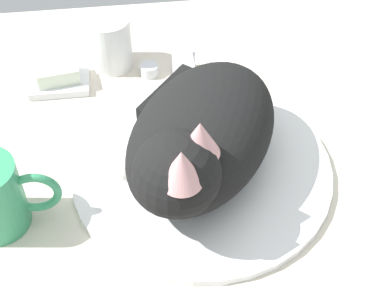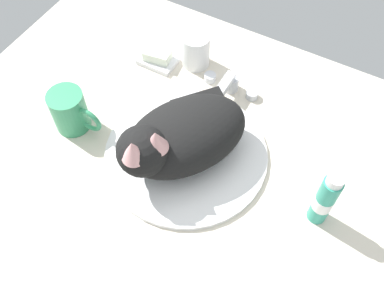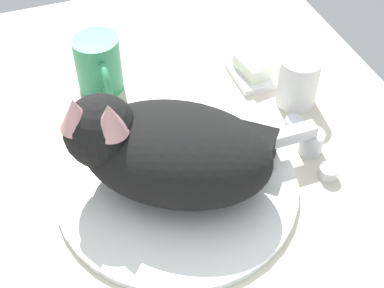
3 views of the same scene
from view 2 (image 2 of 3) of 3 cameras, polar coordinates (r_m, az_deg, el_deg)
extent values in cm
cube|color=beige|center=(94.16, -0.75, -1.92)|extent=(110.00, 82.50, 3.00)
cylinder|color=white|center=(92.44, -0.77, -1.26)|extent=(34.09, 34.09, 1.06)
cylinder|color=silver|center=(102.97, 5.06, 7.85)|extent=(3.60, 3.60, 3.74)
cube|color=silver|center=(98.16, 4.06, 7.32)|extent=(2.00, 8.68, 2.00)
cylinder|color=silver|center=(105.15, 2.35, 8.59)|extent=(2.80, 2.80, 1.80)
cylinder|color=silver|center=(102.51, 7.75, 6.35)|extent=(2.80, 2.80, 1.80)
ellipsoid|color=black|center=(86.97, -0.82, 1.09)|extent=(27.60, 30.62, 12.12)
sphere|color=black|center=(81.47, -6.43, -0.91)|extent=(13.64, 13.64, 9.90)
ellipsoid|color=white|center=(83.34, -5.09, -1.04)|extent=(8.02, 8.34, 5.44)
cone|color=#DB9E9E|center=(77.48, -4.69, 0.51)|extent=(6.14, 6.14, 4.45)
cone|color=#DB9E9E|center=(76.70, -7.66, -0.82)|extent=(6.14, 6.14, 4.45)
cube|color=black|center=(95.84, 0.84, 4.68)|extent=(10.93, 11.75, 4.78)
ellipsoid|color=white|center=(93.25, -5.53, 2.03)|extent=(6.02, 6.66, 4.30)
cylinder|color=#389966|center=(97.16, -15.58, 4.18)|extent=(7.57, 7.57, 9.69)
torus|color=#389966|center=(94.65, -13.25, 3.08)|extent=(6.43, 1.00, 6.43)
cylinder|color=white|center=(106.50, 0.51, 11.99)|extent=(6.52, 6.52, 8.48)
cube|color=white|center=(109.63, -4.41, 10.72)|extent=(9.00, 6.40, 1.20)
cube|color=silver|center=(108.33, -4.47, 11.40)|extent=(6.78, 4.87, 2.48)
cylinder|color=teal|center=(83.65, 16.69, -7.10)|extent=(3.59, 3.59, 13.21)
cylinder|color=white|center=(84.21, 16.58, -7.31)|extent=(3.66, 3.66, 3.30)
cylinder|color=white|center=(77.31, 18.02, -4.57)|extent=(3.05, 3.05, 1.80)
camera|label=1|loc=(0.39, -55.11, -4.64)|focal=54.32mm
camera|label=3|loc=(0.40, 54.90, 1.38)|focal=50.97mm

